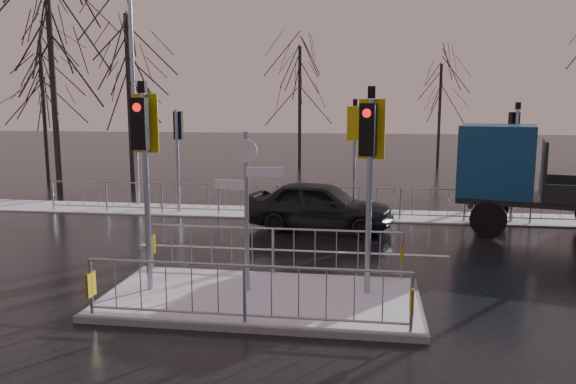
# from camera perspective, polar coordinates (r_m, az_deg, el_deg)

# --- Properties ---
(ground) EXTENTS (120.00, 120.00, 0.00)m
(ground) POSITION_cam_1_polar(r_m,az_deg,el_deg) (10.91, -2.78, -11.08)
(ground) COLOR black
(ground) RESTS_ON ground
(snow_verge) EXTENTS (30.00, 2.00, 0.04)m
(snow_verge) POSITION_cam_1_polar(r_m,az_deg,el_deg) (19.12, 2.16, -2.21)
(snow_verge) COLOR silver
(snow_verge) RESTS_ON ground
(lane_markings) EXTENTS (8.00, 11.38, 0.01)m
(lane_markings) POSITION_cam_1_polar(r_m,az_deg,el_deg) (10.60, -3.13, -11.67)
(lane_markings) COLOR silver
(lane_markings) RESTS_ON ground
(traffic_island) EXTENTS (6.00, 3.04, 4.15)m
(traffic_island) POSITION_cam_1_polar(r_m,az_deg,el_deg) (10.79, -2.84, -9.11)
(traffic_island) COLOR #63635E
(traffic_island) RESTS_ON ground
(far_kerb_fixtures) EXTENTS (18.00, 0.65, 3.83)m
(far_kerb_fixtures) POSITION_cam_1_polar(r_m,az_deg,el_deg) (18.42, 2.91, 0.51)
(far_kerb_fixtures) COLOR #90949D
(far_kerb_fixtures) RESTS_ON ground
(car_far_lane) EXTENTS (4.54, 2.39, 1.47)m
(car_far_lane) POSITION_cam_1_polar(r_m,az_deg,el_deg) (16.65, 3.28, -1.40)
(car_far_lane) COLOR black
(car_far_lane) RESTS_ON ground
(flatbed_truck) EXTENTS (7.10, 3.99, 3.11)m
(flatbed_truck) POSITION_cam_1_polar(r_m,az_deg,el_deg) (17.68, 23.48, 1.49)
(flatbed_truck) COLOR black
(flatbed_truck) RESTS_ON ground
(tree_near_a) EXTENTS (4.75, 4.75, 8.97)m
(tree_near_a) POSITION_cam_1_polar(r_m,az_deg,el_deg) (24.58, -23.00, 13.86)
(tree_near_a) COLOR black
(tree_near_a) RESTS_ON ground
(tree_near_b) EXTENTS (4.00, 4.00, 7.55)m
(tree_near_b) POSITION_cam_1_polar(r_m,az_deg,el_deg) (24.70, -15.94, 11.95)
(tree_near_b) COLOR black
(tree_near_b) RESTS_ON ground
(tree_near_c) EXTENTS (3.50, 3.50, 6.61)m
(tree_near_c) POSITION_cam_1_polar(r_m,az_deg,el_deg) (27.66, -23.69, 9.86)
(tree_near_c) COLOR black
(tree_near_c) RESTS_ON ground
(tree_far_a) EXTENTS (3.75, 3.75, 7.08)m
(tree_far_a) POSITION_cam_1_polar(r_m,az_deg,el_deg) (32.31, 1.21, 10.96)
(tree_far_a) COLOR black
(tree_far_a) RESTS_ON ground
(tree_far_b) EXTENTS (3.25, 3.25, 6.14)m
(tree_far_b) POSITION_cam_1_polar(r_m,az_deg,el_deg) (34.29, 15.21, 9.46)
(tree_far_b) COLOR black
(tree_far_b) RESTS_ON ground
(street_lamp_left) EXTENTS (1.25, 0.18, 8.20)m
(street_lamp_left) POSITION_cam_1_polar(r_m,az_deg,el_deg) (21.29, -15.28, 10.73)
(street_lamp_left) COLOR #90949D
(street_lamp_left) RESTS_ON ground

